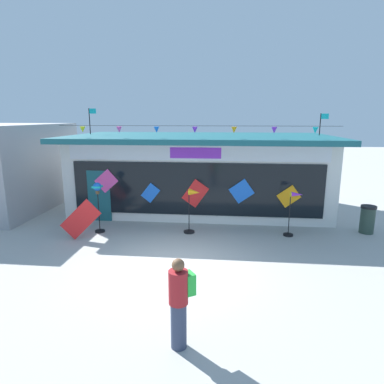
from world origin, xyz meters
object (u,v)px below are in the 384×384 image
(wind_spinner_far_left, at_px, (98,196))
(trash_bin, at_px, (367,219))
(wind_spinner_center_left, at_px, (293,209))
(wind_spinner_left, at_px, (192,205))
(kite_shop_building, at_px, (200,171))
(person_near_camera, at_px, (179,301))
(display_kite_on_ground, at_px, (81,219))

(wind_spinner_far_left, xyz_separation_m, trash_bin, (9.40, 0.90, -0.82))
(wind_spinner_center_left, bearing_deg, wind_spinner_left, -179.22)
(wind_spinner_left, bearing_deg, wind_spinner_center_left, 0.78)
(kite_shop_building, relative_size, person_near_camera, 6.47)
(kite_shop_building, relative_size, wind_spinner_left, 6.86)
(display_kite_on_ground, bearing_deg, wind_spinner_far_left, 64.01)
(wind_spinner_far_left, xyz_separation_m, wind_spinner_left, (3.29, 0.26, -0.30))
(kite_shop_building, bearing_deg, person_near_camera, -87.61)
(wind_spinner_left, distance_m, person_near_camera, 6.02)
(wind_spinner_far_left, distance_m, person_near_camera, 6.84)
(wind_spinner_center_left, distance_m, display_kite_on_ground, 7.15)
(person_near_camera, bearing_deg, trash_bin, 106.27)
(wind_spinner_far_left, height_order, person_near_camera, wind_spinner_far_left)
(wind_spinner_left, height_order, wind_spinner_center_left, wind_spinner_left)
(wind_spinner_center_left, relative_size, display_kite_on_ground, 1.24)
(kite_shop_building, height_order, person_near_camera, kite_shop_building)
(wind_spinner_far_left, bearing_deg, wind_spinner_center_left, 2.62)
(wind_spinner_left, distance_m, trash_bin, 6.17)
(kite_shop_building, relative_size, trash_bin, 11.03)
(kite_shop_building, xyz_separation_m, wind_spinner_left, (-0.00, -3.43, -0.63))
(kite_shop_building, distance_m, person_near_camera, 9.48)
(wind_spinner_far_left, bearing_deg, display_kite_on_ground, -115.99)
(wind_spinner_far_left, relative_size, trash_bin, 1.82)
(kite_shop_building, height_order, wind_spinner_center_left, kite_shop_building)
(wind_spinner_far_left, height_order, display_kite_on_ground, wind_spinner_far_left)
(display_kite_on_ground, bearing_deg, trash_bin, 9.40)
(kite_shop_building, bearing_deg, wind_spinner_center_left, -44.64)
(trash_bin, bearing_deg, wind_spinner_far_left, -174.55)
(person_near_camera, bearing_deg, wind_spinner_far_left, 179.70)
(wind_spinner_far_left, distance_m, trash_bin, 9.48)
(wind_spinner_far_left, xyz_separation_m, wind_spinner_center_left, (6.72, 0.31, -0.38))
(wind_spinner_center_left, bearing_deg, trash_bin, 12.39)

